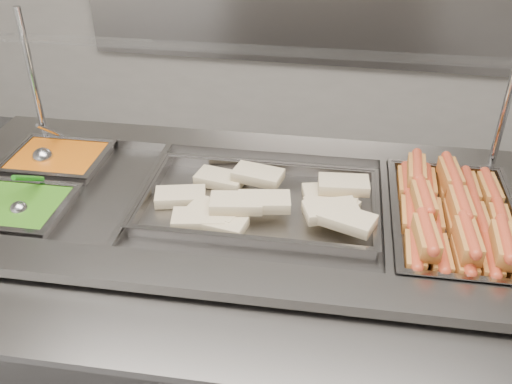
% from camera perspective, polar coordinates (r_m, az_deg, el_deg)
% --- Properties ---
extents(steam_counter, '(1.97, 0.91, 0.93)m').
position_cam_1_polar(steam_counter, '(2.05, -1.46, -11.41)').
color(steam_counter, slate).
rests_on(steam_counter, ground).
extents(tray_rail, '(1.87, 0.43, 0.05)m').
position_cam_1_polar(tray_rail, '(1.40, -5.63, -14.18)').
color(tray_rail, gray).
rests_on(tray_rail, steam_counter).
extents(sneeze_guard, '(1.72, 0.35, 0.46)m').
position_cam_1_polar(sneeze_guard, '(1.79, -0.53, 13.66)').
color(sneeze_guard, '#B8B8BD').
rests_on(sneeze_guard, steam_counter).
extents(pan_hotdogs, '(0.37, 0.58, 0.10)m').
position_cam_1_polar(pan_hotdogs, '(1.80, 19.12, -3.36)').
color(pan_hotdogs, gray).
rests_on(pan_hotdogs, steam_counter).
extents(pan_wraps, '(0.71, 0.43, 0.07)m').
position_cam_1_polar(pan_wraps, '(1.77, 0.33, -1.41)').
color(pan_wraps, gray).
rests_on(pan_wraps, steam_counter).
extents(pan_beans, '(0.32, 0.26, 0.10)m').
position_cam_1_polar(pan_beans, '(2.11, -19.06, 2.37)').
color(pan_beans, gray).
rests_on(pan_beans, steam_counter).
extents(pan_peas, '(0.32, 0.26, 0.10)m').
position_cam_1_polar(pan_peas, '(1.89, -22.85, -2.25)').
color(pan_peas, gray).
rests_on(pan_peas, steam_counter).
extents(hotdogs_in_buns, '(0.33, 0.54, 0.12)m').
position_cam_1_polar(hotdogs_in_buns, '(1.77, 19.12, -2.21)').
color(hotdogs_in_buns, '#AB6824').
rests_on(hotdogs_in_buns, pan_hotdogs).
extents(tortilla_wraps, '(0.69, 0.35, 0.07)m').
position_cam_1_polar(tortilla_wraps, '(1.73, 1.55, -0.95)').
color(tortilla_wraps, tan).
rests_on(tortilla_wraps, pan_wraps).
extents(ladle, '(0.07, 0.20, 0.16)m').
position_cam_1_polar(ladle, '(2.09, -20.48, 3.39)').
color(ladle, '#B4B5B9').
rests_on(ladle, pan_beans).
extents(serving_spoon, '(0.06, 0.19, 0.14)m').
position_cam_1_polar(serving_spoon, '(1.85, -22.43, -1.14)').
color(serving_spoon, '#B4B5B9').
rests_on(serving_spoon, pan_peas).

